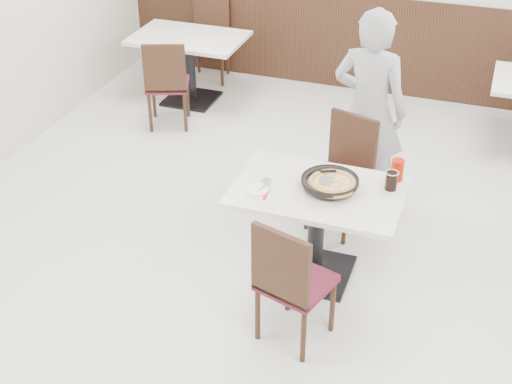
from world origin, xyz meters
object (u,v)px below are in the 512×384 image
(chair_near, at_px, (296,279))
(bg_table_left, at_px, (190,69))
(main_table, at_px, (316,233))
(bg_chair_left_near, at_px, (168,82))
(chair_far, at_px, (339,177))
(side_plate, at_px, (257,190))
(pizza_pan, at_px, (330,184))
(red_cup, at_px, (397,170))
(bg_chair_left_far, at_px, (209,41))
(pizza, at_px, (332,184))
(cola_glass, at_px, (391,181))
(diner_person, at_px, (369,111))

(chair_near, distance_m, bg_table_left, 3.92)
(main_table, xyz_separation_m, bg_chair_left_near, (-2.11, 1.93, 0.10))
(chair_far, xyz_separation_m, side_plate, (-0.41, -0.83, 0.28))
(main_table, relative_size, chair_near, 1.26)
(side_plate, distance_m, bg_chair_left_near, 2.72)
(main_table, height_order, pizza_pan, pizza_pan)
(red_cup, distance_m, bg_table_left, 3.49)
(main_table, height_order, bg_chair_left_far, bg_chair_left_far)
(chair_far, bearing_deg, chair_near, 109.38)
(red_cup, height_order, bg_chair_left_far, bg_chair_left_far)
(pizza_pan, bearing_deg, bg_chair_left_far, 125.36)
(pizza, xyz_separation_m, red_cup, (0.40, 0.31, 0.02))
(main_table, relative_size, chair_far, 1.26)
(chair_far, relative_size, cola_glass, 7.31)
(chair_near, xyz_separation_m, bg_chair_left_near, (-2.16, 2.62, 0.00))
(side_plate, relative_size, bg_table_left, 0.14)
(side_plate, bearing_deg, bg_table_left, 122.61)
(chair_near, distance_m, diner_person, 1.87)
(main_table, bearing_deg, chair_near, -85.56)
(pizza, relative_size, bg_chair_left_far, 0.36)
(cola_glass, relative_size, bg_chair_left_far, 0.14)
(diner_person, bearing_deg, chair_far, 82.93)
(main_table, bearing_deg, diner_person, 84.23)
(pizza_pan, relative_size, pizza, 1.12)
(pizza_pan, height_order, side_plate, pizza_pan)
(main_table, distance_m, diner_person, 1.25)
(chair_near, distance_m, chair_far, 1.36)
(pizza_pan, distance_m, bg_chair_left_near, 2.92)
(diner_person, height_order, bg_chair_left_near, diner_person)
(main_table, bearing_deg, bg_table_left, 129.96)
(side_plate, xyz_separation_m, bg_table_left, (-1.74, 2.72, -0.38))
(diner_person, bearing_deg, pizza, 95.26)
(cola_glass, xyz_separation_m, diner_person, (-0.36, 0.97, 0.05))
(pizza_pan, bearing_deg, pizza, -47.37)
(pizza, height_order, red_cup, red_cup)
(red_cup, xyz_separation_m, bg_chair_left_near, (-2.61, 1.62, -0.35))
(red_cup, xyz_separation_m, diner_person, (-0.38, 0.83, 0.03))
(cola_glass, distance_m, bg_table_left, 3.57)
(pizza_pan, relative_size, diner_person, 0.22)
(pizza_pan, distance_m, side_plate, 0.51)
(side_plate, bearing_deg, bg_chair_left_near, 129.20)
(pizza_pan, height_order, pizza, pizza)
(chair_far, distance_m, red_cup, 0.70)
(side_plate, height_order, bg_table_left, side_plate)
(pizza_pan, bearing_deg, chair_near, -91.69)
(main_table, height_order, side_plate, side_plate)
(pizza_pan, relative_size, bg_chair_left_near, 0.41)
(side_plate, distance_m, red_cup, 1.02)
(bg_table_left, bearing_deg, diner_person, -32.07)
(red_cup, bearing_deg, chair_far, 144.29)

